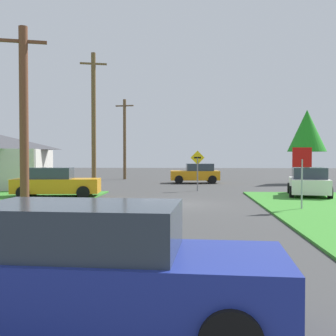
{
  "coord_description": "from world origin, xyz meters",
  "views": [
    {
      "loc": [
        1.09,
        -19.2,
        2.22
      ],
      "look_at": [
        -0.32,
        4.0,
        1.57
      ],
      "focal_mm": 44.37,
      "sensor_mm": 36.0,
      "label": 1
    }
  ],
  "objects_px": {
    "stop_sign": "(302,166)",
    "car_on_crossroad": "(309,182)",
    "parked_car_near_building": "(55,183)",
    "direction_sign": "(197,166)",
    "car_behind_on_main_road": "(99,268)",
    "utility_pole_near": "(24,118)",
    "utility_pole_far": "(125,138)",
    "utility_pole_mid": "(94,119)",
    "barn": "(0,161)",
    "car_approaching_junction": "(196,173)",
    "oak_tree_left": "(307,131)"
  },
  "relations": [
    {
      "from": "stop_sign",
      "to": "car_on_crossroad",
      "type": "xyz_separation_m",
      "value": [
        1.85,
        5.75,
        -1.04
      ]
    },
    {
      "from": "parked_car_near_building",
      "to": "direction_sign",
      "type": "xyz_separation_m",
      "value": [
        7.73,
        4.76,
        0.81
      ]
    },
    {
      "from": "car_behind_on_main_road",
      "to": "utility_pole_near",
      "type": "bearing_deg",
      "value": 119.97
    },
    {
      "from": "stop_sign",
      "to": "utility_pole_far",
      "type": "distance_m",
      "value": 25.22
    },
    {
      "from": "utility_pole_mid",
      "to": "utility_pole_far",
      "type": "height_order",
      "value": "utility_pole_mid"
    },
    {
      "from": "utility_pole_far",
      "to": "barn",
      "type": "height_order",
      "value": "utility_pole_far"
    },
    {
      "from": "car_behind_on_main_road",
      "to": "utility_pole_near",
      "type": "xyz_separation_m",
      "value": [
        -5.5,
        10.9,
        2.95
      ]
    },
    {
      "from": "car_on_crossroad",
      "to": "utility_pole_mid",
      "type": "height_order",
      "value": "utility_pole_mid"
    },
    {
      "from": "car_on_crossroad",
      "to": "parked_car_near_building",
      "type": "bearing_deg",
      "value": 105.31
    },
    {
      "from": "car_approaching_junction",
      "to": "utility_pole_far",
      "type": "distance_m",
      "value": 9.25
    },
    {
      "from": "parked_car_near_building",
      "to": "utility_pole_mid",
      "type": "height_order",
      "value": "utility_pole_mid"
    },
    {
      "from": "stop_sign",
      "to": "utility_pole_far",
      "type": "xyz_separation_m",
      "value": [
        -11.07,
        22.56,
        2.14
      ]
    },
    {
      "from": "car_on_crossroad",
      "to": "barn",
      "type": "xyz_separation_m",
      "value": [
        -19.71,
        5.1,
        1.06
      ]
    },
    {
      "from": "oak_tree_left",
      "to": "utility_pole_far",
      "type": "bearing_deg",
      "value": 161.53
    },
    {
      "from": "parked_car_near_building",
      "to": "utility_pole_mid",
      "type": "xyz_separation_m",
      "value": [
        0.68,
        6.07,
        3.93
      ]
    },
    {
      "from": "utility_pole_far",
      "to": "car_behind_on_main_road",
      "type": "bearing_deg",
      "value": -81.09
    },
    {
      "from": "oak_tree_left",
      "to": "car_on_crossroad",
      "type": "bearing_deg",
      "value": -104.5
    },
    {
      "from": "car_behind_on_main_road",
      "to": "barn",
      "type": "bearing_deg",
      "value": 121.24
    },
    {
      "from": "stop_sign",
      "to": "car_behind_on_main_road",
      "type": "xyz_separation_m",
      "value": [
        -5.64,
        -12.09,
        -1.03
      ]
    },
    {
      "from": "oak_tree_left",
      "to": "barn",
      "type": "relative_size",
      "value": 0.76
    },
    {
      "from": "car_on_crossroad",
      "to": "direction_sign",
      "type": "xyz_separation_m",
      "value": [
        -6.02,
        3.62,
        0.81
      ]
    },
    {
      "from": "stop_sign",
      "to": "car_on_crossroad",
      "type": "relative_size",
      "value": 0.61
    },
    {
      "from": "stop_sign",
      "to": "utility_pole_near",
      "type": "distance_m",
      "value": 11.36
    },
    {
      "from": "utility_pole_near",
      "to": "direction_sign",
      "type": "height_order",
      "value": "utility_pole_near"
    },
    {
      "from": "parked_car_near_building",
      "to": "oak_tree_left",
      "type": "xyz_separation_m",
      "value": [
        16.72,
        12.64,
        3.46
      ]
    },
    {
      "from": "direction_sign",
      "to": "utility_pole_mid",
      "type": "bearing_deg",
      "value": 169.51
    },
    {
      "from": "car_behind_on_main_road",
      "to": "car_approaching_junction",
      "type": "xyz_separation_m",
      "value": [
        1.43,
        29.32,
        -0.0
      ]
    },
    {
      "from": "stop_sign",
      "to": "utility_pole_mid",
      "type": "distance_m",
      "value": 15.76
    },
    {
      "from": "car_on_crossroad",
      "to": "barn",
      "type": "relative_size",
      "value": 0.53
    },
    {
      "from": "direction_sign",
      "to": "barn",
      "type": "xyz_separation_m",
      "value": [
        -13.69,
        1.47,
        0.25
      ]
    },
    {
      "from": "utility_pole_near",
      "to": "utility_pole_mid",
      "type": "relative_size",
      "value": 0.79
    },
    {
      "from": "car_behind_on_main_road",
      "to": "utility_pole_mid",
      "type": "relative_size",
      "value": 0.5
    },
    {
      "from": "parked_car_near_building",
      "to": "car_approaching_junction",
      "type": "bearing_deg",
      "value": 52.8
    },
    {
      "from": "utility_pole_mid",
      "to": "oak_tree_left",
      "type": "relative_size",
      "value": 1.53
    },
    {
      "from": "car_on_crossroad",
      "to": "car_approaching_junction",
      "type": "distance_m",
      "value": 12.98
    },
    {
      "from": "parked_car_near_building",
      "to": "utility_pole_near",
      "type": "height_order",
      "value": "utility_pole_near"
    },
    {
      "from": "utility_pole_mid",
      "to": "utility_pole_far",
      "type": "relative_size",
      "value": 1.2
    },
    {
      "from": "stop_sign",
      "to": "direction_sign",
      "type": "distance_m",
      "value": 10.26
    },
    {
      "from": "parked_car_near_building",
      "to": "direction_sign",
      "type": "distance_m",
      "value": 9.12
    },
    {
      "from": "car_on_crossroad",
      "to": "direction_sign",
      "type": "height_order",
      "value": "direction_sign"
    },
    {
      "from": "barn",
      "to": "oak_tree_left",
      "type": "bearing_deg",
      "value": 15.75
    },
    {
      "from": "car_behind_on_main_road",
      "to": "car_approaching_junction",
      "type": "height_order",
      "value": "same"
    },
    {
      "from": "utility_pole_far",
      "to": "oak_tree_left",
      "type": "distance_m",
      "value": 16.76
    },
    {
      "from": "car_on_crossroad",
      "to": "utility_pole_mid",
      "type": "relative_size",
      "value": 0.46
    },
    {
      "from": "parked_car_near_building",
      "to": "direction_sign",
      "type": "bearing_deg",
      "value": 25.83
    },
    {
      "from": "parked_car_near_building",
      "to": "barn",
      "type": "distance_m",
      "value": 8.69
    },
    {
      "from": "car_behind_on_main_road",
      "to": "direction_sign",
      "type": "xyz_separation_m",
      "value": [
        1.47,
        21.46,
        0.81
      ]
    },
    {
      "from": "utility_pole_mid",
      "to": "oak_tree_left",
      "type": "distance_m",
      "value": 17.34
    },
    {
      "from": "car_approaching_junction",
      "to": "direction_sign",
      "type": "relative_size",
      "value": 1.6
    },
    {
      "from": "stop_sign",
      "to": "barn",
      "type": "bearing_deg",
      "value": -38.85
    }
  ]
}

